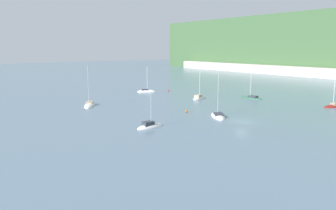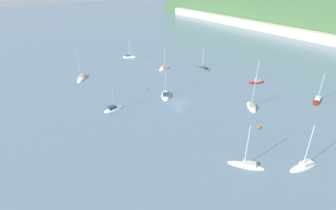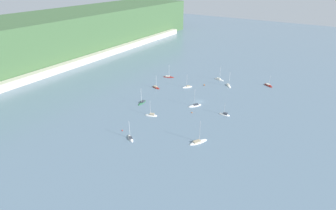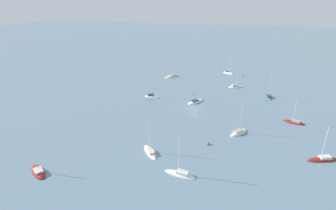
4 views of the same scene
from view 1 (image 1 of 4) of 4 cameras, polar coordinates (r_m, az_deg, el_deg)
ground_plane at (r=68.59m, az=12.73°, el=-2.84°), size 600.00×600.00×0.00m
sailboat_0 at (r=100.25m, az=14.32°, el=1.16°), size 7.60×3.08×9.57m
sailboat_1 at (r=72.48m, az=8.69°, el=-1.97°), size 8.04×6.57×10.67m
sailboat_2 at (r=111.64m, az=-3.80°, el=2.31°), size 4.85×6.14×9.58m
sailboat_4 at (r=93.43m, az=26.94°, el=-0.25°), size 3.76×6.77×8.74m
sailboat_6 at (r=97.17m, az=5.39°, el=1.16°), size 4.53×6.71×9.10m
sailboat_9 at (r=87.60m, az=-13.53°, el=-0.05°), size 8.86×6.42×11.29m
sailboat_11 at (r=62.17m, az=-3.19°, el=-3.82°), size 2.48×5.97×7.36m
mooring_buoy_0 at (r=113.32m, az=0.08°, el=2.53°), size 0.53×0.53×0.53m
mooring_buoy_1 at (r=76.51m, az=3.23°, el=-1.10°), size 0.51×0.51×0.51m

